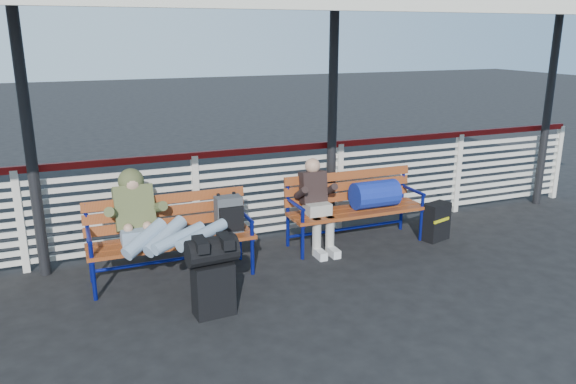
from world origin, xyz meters
name	(u,v)px	position (x,y,z in m)	size (l,w,h in m)	color
ground	(244,314)	(0.00, 0.00, 0.00)	(60.00, 60.00, 0.00)	black
fence	(196,198)	(0.00, 1.90, 0.66)	(12.08, 0.08, 1.24)	silver
luggage_stack	(213,273)	(-0.27, 0.11, 0.43)	(0.50, 0.30, 0.79)	black
bench_left	(185,226)	(-0.31, 1.14, 0.58)	(1.80, 0.56, 0.92)	#92431C
bench_right	(365,198)	(2.06, 1.30, 0.60)	(1.80, 0.56, 0.92)	#92431C
traveler_man	(162,229)	(-0.62, 0.79, 0.69)	(0.94, 1.64, 0.77)	#95AAC8
companion_person	(317,204)	(1.38, 1.29, 0.60)	(0.32, 0.66, 1.15)	#ACA89C
suitcase_side	(436,222)	(2.98, 0.99, 0.25)	(0.40, 0.31, 0.50)	black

